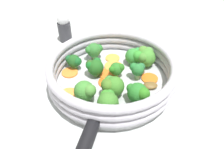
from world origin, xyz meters
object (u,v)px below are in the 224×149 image
Objects in this scene: carrot_slice_2 at (138,94)px; broccoli_floret_5 at (135,56)px; carrot_slice_6 at (150,78)px; broccoli_floret_1 at (117,69)px; carrot_slice_7 at (70,73)px; broccoli_floret_3 at (94,50)px; broccoli_floret_10 at (138,69)px; salt_shaker at (64,28)px; broccoli_floret_4 at (74,61)px; carrot_slice_3 at (113,67)px; mushroom_piece_3 at (150,85)px; carrot_slice_1 at (108,82)px; mushroom_piece_0 at (141,71)px; carrot_slice_0 at (109,74)px; skillet at (112,82)px; broccoli_floret_9 at (86,91)px; broccoli_floret_8 at (146,56)px; broccoli_floret_2 at (112,85)px; mushroom_piece_1 at (115,81)px; broccoli_floret_0 at (108,102)px; carrot_slice_4 at (113,58)px; mushroom_piece_2 at (142,93)px; carrot_slice_5 at (69,95)px; broccoli_floret_6 at (138,93)px; broccoli_floret_7 at (95,67)px.

broccoli_floret_5 reaches higher than carrot_slice_2.
broccoli_floret_1 is at bearing -31.44° from carrot_slice_6.
broccoli_floret_3 is at bearing -158.02° from carrot_slice_7.
salt_shaker reaches higher than broccoli_floret_10.
carrot_slice_3 is at bearing 157.31° from broccoli_floret_4.
mushroom_piece_3 is at bearing 139.88° from carrot_slice_7.
carrot_slice_3 reaches higher than carrot_slice_1.
mushroom_piece_0 is (-0.05, -0.07, 0.00)m from carrot_slice_2.
broccoli_floret_10 is (-0.03, -0.05, 0.02)m from carrot_slice_2.
carrot_slice_0 is at bearing 100.50° from salt_shaker.
skillet is at bearing 142.37° from carrot_slice_7.
broccoli_floret_9 is at bearing 38.02° from carrot_slice_3.
broccoli_floret_9 is at bearing 93.12° from carrot_slice_7.
carrot_slice_7 is 0.75× the size of broccoli_floret_8.
mushroom_piece_1 is at bearing -126.16° from broccoli_floret_2.
mushroom_piece_3 reaches higher than carrot_slice_2.
carrot_slice_7 is 0.09m from broccoli_floret_3.
broccoli_floret_0 is at bearing 76.55° from broccoli_floret_3.
carrot_slice_2 is 0.15m from carrot_slice_4.
carrot_slice_5 is at bearing -23.92° from mushroom_piece_2.
carrot_slice_6 is at bearing 113.32° from salt_shaker.
broccoli_floret_8 is (-0.13, -0.07, -0.00)m from broccoli_floret_2.
broccoli_floret_10 is at bearing -109.29° from mushroom_piece_2.
broccoli_floret_8 reaches higher than carrot_slice_6.
broccoli_floret_2 is 0.13m from broccoli_floret_5.
broccoli_floret_5 is 0.97× the size of broccoli_floret_6.
broccoli_floret_7 is (0.11, -0.07, 0.03)m from carrot_slice_6.
salt_shaker is (0.10, -0.28, 0.00)m from broccoli_floret_10.
broccoli_floret_1 is 1.51× the size of mushroom_piece_0.
mushroom_piece_3 is (-0.07, 0.06, 0.01)m from skillet.
skillet is 0.10m from broccoli_floret_6.
carrot_slice_7 is (0.11, -0.02, -0.00)m from carrot_slice_3.
broccoli_floret_4 is 1.22× the size of mushroom_piece_3.
broccoli_floret_5 reaches higher than carrot_slice_6.
mushroom_piece_3 is (-0.03, 0.14, 0.00)m from carrot_slice_4.
carrot_slice_5 is at bearing -1.99° from mushroom_piece_1.
broccoli_floret_6 is at bearing 62.72° from broccoli_floret_5.
broccoli_floret_10 reaches higher than mushroom_piece_1.
broccoli_floret_1 is 0.89× the size of broccoli_floret_7.
mushroom_piece_0 is 0.07m from mushroom_piece_1.
carrot_slice_3 is 0.09m from broccoli_floret_8.
broccoli_floret_5 reaches higher than broccoli_floret_1.
mushroom_piece_2 is (-0.09, -0.01, -0.02)m from broccoli_floret_0.
broccoli_floret_1 is 0.09m from mushroom_piece_3.
broccoli_floret_1 is at bearing -13.01° from mushroom_piece_0.
broccoli_floret_10 is at bearing -119.71° from broccoli_floret_6.
broccoli_floret_5 is at bearing -111.58° from mushroom_piece_2.
broccoli_floret_8 is at bearing 162.25° from carrot_slice_3.
skillet is 5.91× the size of broccoli_floret_3.
carrot_slice_0 is 1.98× the size of mushroom_piece_1.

